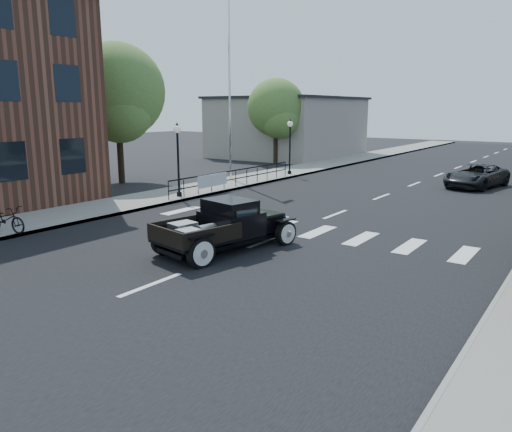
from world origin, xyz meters
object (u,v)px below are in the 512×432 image
Objects in this scene: hotrod_pickup at (225,225)px; motorcycle at (6,219)px; flagpole at (230,80)px; second_car at (476,176)px.

hotrod_pickup is 7.56m from motorcycle.
motorcycle is (1.77, -14.43, -5.17)m from flagpole.
hotrod_pickup is 17.73m from second_car.
motorcycle is at bearing -146.09° from hotrod_pickup.
flagpole reaches higher than motorcycle.
flagpole is 2.48× the size of hotrod_pickup.
motorcycle is at bearing -105.36° from second_car.
flagpole reaches higher than hotrod_pickup.
motorcycle is (-7.00, -2.86, -0.19)m from hotrod_pickup.
hotrod_pickup is 1.01× the size of second_car.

